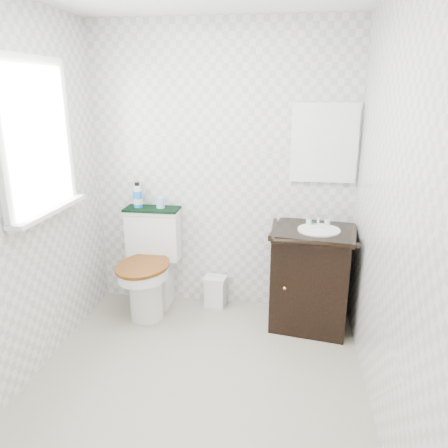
% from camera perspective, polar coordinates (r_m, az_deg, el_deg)
% --- Properties ---
extents(floor, '(2.40, 2.40, 0.00)m').
position_cam_1_polar(floor, '(3.05, -3.72, -20.23)').
color(floor, '#B5AA91').
rests_on(floor, ground).
extents(wall_back, '(2.40, 0.00, 2.40)m').
position_cam_1_polar(wall_back, '(3.67, -0.21, 6.89)').
color(wall_back, silver).
rests_on(wall_back, ground).
extents(wall_front, '(2.40, 0.00, 2.40)m').
position_cam_1_polar(wall_front, '(1.44, -14.63, -10.35)').
color(wall_front, silver).
rests_on(wall_front, ground).
extents(wall_left, '(0.00, 2.40, 2.40)m').
position_cam_1_polar(wall_left, '(2.95, -25.61, 2.66)').
color(wall_left, silver).
rests_on(wall_left, ground).
extents(wall_right, '(0.00, 2.40, 2.40)m').
position_cam_1_polar(wall_right, '(2.52, 20.96, 1.00)').
color(wall_right, silver).
rests_on(wall_right, ground).
extents(window, '(0.02, 0.70, 0.90)m').
position_cam_1_polar(window, '(3.09, -23.44, 10.13)').
color(window, white).
rests_on(window, wall_left).
extents(mirror, '(0.50, 0.02, 0.60)m').
position_cam_1_polar(mirror, '(3.58, 12.95, 10.25)').
color(mirror, silver).
rests_on(mirror, wall_back).
extents(toilet, '(0.48, 0.66, 0.87)m').
position_cam_1_polar(toilet, '(3.81, -9.59, -5.83)').
color(toilet, white).
rests_on(toilet, floor).
extents(vanity, '(0.70, 0.63, 0.92)m').
position_cam_1_polar(vanity, '(3.58, 11.41, -6.64)').
color(vanity, black).
rests_on(vanity, floor).
extents(trash_bin, '(0.21, 0.18, 0.28)m').
position_cam_1_polar(trash_bin, '(3.91, -1.14, -8.77)').
color(trash_bin, silver).
rests_on(trash_bin, floor).
extents(towel, '(0.46, 0.22, 0.02)m').
position_cam_1_polar(towel, '(3.77, -9.39, 1.96)').
color(towel, black).
rests_on(towel, toilet).
extents(mouthwash_bottle, '(0.08, 0.08, 0.22)m').
position_cam_1_polar(mouthwash_bottle, '(3.79, -11.21, 3.63)').
color(mouthwash_bottle, blue).
rests_on(mouthwash_bottle, towel).
extents(cup, '(0.07, 0.07, 0.09)m').
position_cam_1_polar(cup, '(3.75, -8.31, 2.78)').
color(cup, '#82BAD6').
rests_on(cup, towel).
extents(soap_bar, '(0.08, 0.05, 0.02)m').
position_cam_1_polar(soap_bar, '(3.54, 11.59, 0.01)').
color(soap_bar, '#1C8775').
rests_on(soap_bar, vanity).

